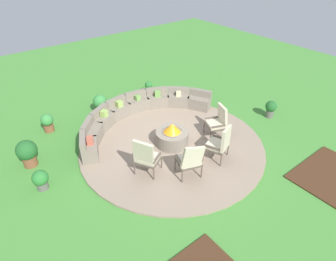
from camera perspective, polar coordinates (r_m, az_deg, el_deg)
The scene contains 15 objects.
ground_plane at distance 8.99m, azimuth 0.79°, elevation -2.94°, with size 24.00×24.00×0.00m, color #478C38.
patio_circle at distance 8.97m, azimuth 0.79°, elevation -2.79°, with size 5.64×5.64×0.06m, color gray.
mulch_bed_right at distance 9.08m, azimuth 29.59°, elevation -7.68°, with size 2.14×1.57×0.04m, color #472B19.
fire_pit at distance 8.78m, azimuth 0.81°, elevation -1.14°, with size 1.00×1.00×0.73m.
curved_stone_bench at distance 10.05m, azimuth -6.11°, elevation 3.57°, with size 5.17×2.15×0.69m.
lounge_chair_front_left at distance 7.56m, azimuth -4.37°, elevation -5.12°, with size 0.78×0.81×1.17m.
lounge_chair_front_right at distance 7.50m, azimuth 4.37°, elevation -5.76°, with size 0.75×0.74×1.10m.
lounge_chair_back_left at distance 8.18m, azimuth 10.23°, elevation -2.41°, with size 0.79×0.77×1.10m.
lounge_chair_back_right at distance 9.13m, azimuth 9.83°, elevation 1.88°, with size 0.72×0.74×1.08m.
potted_plant_0 at distance 11.93m, azimuth -3.84°, elevation 8.53°, with size 0.31×0.31×0.53m.
potted_plant_1 at distance 8.88m, azimuth -26.04°, elevation -3.86°, with size 0.57×0.57×0.81m.
potted_plant_2 at distance 10.25m, azimuth -22.69°, elevation 1.56°, with size 0.40×0.40×0.63m.
potted_plant_3 at distance 10.78m, azimuth -13.23°, elevation 5.25°, with size 0.50×0.50×0.70m.
potted_plant_4 at distance 10.86m, azimuth 19.61°, elevation 4.17°, with size 0.39×0.39×0.62m.
potted_plant_5 at distance 8.06m, azimuth -23.85°, elevation -8.79°, with size 0.41×0.41×0.56m.
Camera 1 is at (-4.55, -5.56, 5.40)m, focal length 30.88 mm.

